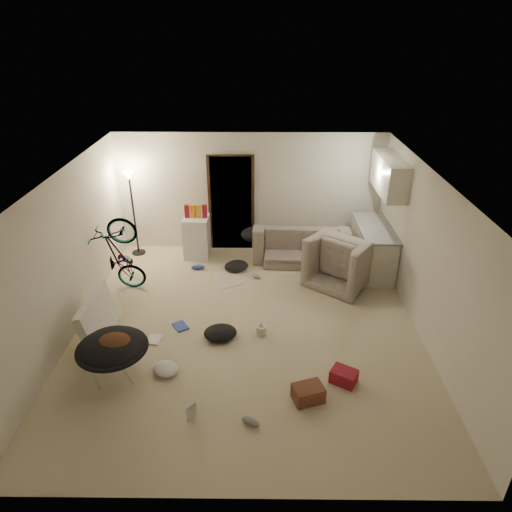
{
  "coord_description": "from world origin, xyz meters",
  "views": [
    {
      "loc": [
        0.2,
        -6.07,
        4.46
      ],
      "look_at": [
        0.14,
        0.6,
        1.0
      ],
      "focal_mm": 32.0,
      "sensor_mm": 36.0,
      "label": 1
    }
  ],
  "objects_px": {
    "armchair": "(346,263)",
    "saucer_chair": "(113,353)",
    "mini_fridge": "(197,237)",
    "drink_case_b": "(344,376)",
    "floor_lamp": "(131,195)",
    "tv_box": "(98,318)",
    "drink_case_a": "(308,393)",
    "juicer": "(261,330)",
    "sofa": "(300,246)",
    "bicycle": "(122,271)",
    "kitchen_counter": "(373,249)"
  },
  "relations": [
    {
      "from": "armchair",
      "to": "bicycle",
      "type": "xyz_separation_m",
      "value": [
        -4.13,
        -0.41,
        0.04
      ]
    },
    {
      "from": "bicycle",
      "to": "drink_case_a",
      "type": "height_order",
      "value": "bicycle"
    },
    {
      "from": "kitchen_counter",
      "to": "drink_case_a",
      "type": "bearing_deg",
      "value": -113.83
    },
    {
      "from": "bicycle",
      "to": "saucer_chair",
      "type": "height_order",
      "value": "bicycle"
    },
    {
      "from": "kitchen_counter",
      "to": "mini_fridge",
      "type": "height_order",
      "value": "kitchen_counter"
    },
    {
      "from": "tv_box",
      "to": "drink_case_a",
      "type": "height_order",
      "value": "tv_box"
    },
    {
      "from": "bicycle",
      "to": "tv_box",
      "type": "xyz_separation_m",
      "value": [
        0.0,
        -1.42,
        -0.04
      ]
    },
    {
      "from": "bicycle",
      "to": "tv_box",
      "type": "bearing_deg",
      "value": -179.21
    },
    {
      "from": "tv_box",
      "to": "drink_case_a",
      "type": "relative_size",
      "value": 2.79
    },
    {
      "from": "armchair",
      "to": "saucer_chair",
      "type": "height_order",
      "value": "armchair"
    },
    {
      "from": "mini_fridge",
      "to": "drink_case_b",
      "type": "relative_size",
      "value": 2.56
    },
    {
      "from": "mini_fridge",
      "to": "juicer",
      "type": "distance_m",
      "value": 3.07
    },
    {
      "from": "mini_fridge",
      "to": "tv_box",
      "type": "height_order",
      "value": "mini_fridge"
    },
    {
      "from": "tv_box",
      "to": "armchair",
      "type": "bearing_deg",
      "value": 25.44
    },
    {
      "from": "kitchen_counter",
      "to": "armchair",
      "type": "bearing_deg",
      "value": -143.11
    },
    {
      "from": "tv_box",
      "to": "floor_lamp",
      "type": "bearing_deg",
      "value": 93.45
    },
    {
      "from": "drink_case_b",
      "to": "juicer",
      "type": "xyz_separation_m",
      "value": [
        -1.13,
        1.06,
        -0.0
      ]
    },
    {
      "from": "floor_lamp",
      "to": "bicycle",
      "type": "xyz_separation_m",
      "value": [
        0.1,
        -1.51,
        -0.91
      ]
    },
    {
      "from": "floor_lamp",
      "to": "drink_case_b",
      "type": "xyz_separation_m",
      "value": [
        3.77,
        -3.9,
        -1.21
      ]
    },
    {
      "from": "kitchen_counter",
      "to": "drink_case_a",
      "type": "distance_m",
      "value": 3.93
    },
    {
      "from": "bicycle",
      "to": "sofa",
      "type": "bearing_deg",
      "value": -67.8
    },
    {
      "from": "mini_fridge",
      "to": "saucer_chair",
      "type": "height_order",
      "value": "mini_fridge"
    },
    {
      "from": "mini_fridge",
      "to": "drink_case_b",
      "type": "height_order",
      "value": "mini_fridge"
    },
    {
      "from": "saucer_chair",
      "to": "tv_box",
      "type": "xyz_separation_m",
      "value": [
        -0.5,
        0.89,
        -0.05
      ]
    },
    {
      "from": "floor_lamp",
      "to": "armchair",
      "type": "relative_size",
      "value": 1.65
    },
    {
      "from": "sofa",
      "to": "saucer_chair",
      "type": "relative_size",
      "value": 2.0
    },
    {
      "from": "mini_fridge",
      "to": "juicer",
      "type": "xyz_separation_m",
      "value": [
        1.34,
        -2.74,
        -0.34
      ]
    },
    {
      "from": "drink_case_b",
      "to": "floor_lamp",
      "type": "bearing_deg",
      "value": 165.28
    },
    {
      "from": "armchair",
      "to": "drink_case_b",
      "type": "xyz_separation_m",
      "value": [
        -0.47,
        -2.8,
        -0.26
      ]
    },
    {
      "from": "floor_lamp",
      "to": "sofa",
      "type": "bearing_deg",
      "value": -3.32
    },
    {
      "from": "bicycle",
      "to": "juicer",
      "type": "relative_size",
      "value": 6.46
    },
    {
      "from": "mini_fridge",
      "to": "saucer_chair",
      "type": "distance_m",
      "value": 3.78
    },
    {
      "from": "mini_fridge",
      "to": "kitchen_counter",
      "type": "bearing_deg",
      "value": -6.52
    },
    {
      "from": "sofa",
      "to": "bicycle",
      "type": "height_order",
      "value": "bicycle"
    },
    {
      "from": "drink_case_a",
      "to": "floor_lamp",
      "type": "bearing_deg",
      "value": 108.76
    },
    {
      "from": "kitchen_counter",
      "to": "mini_fridge",
      "type": "xyz_separation_m",
      "value": [
        -3.54,
        0.55,
        -0.0
      ]
    },
    {
      "from": "saucer_chair",
      "to": "floor_lamp",
      "type": "bearing_deg",
      "value": 98.99
    },
    {
      "from": "mini_fridge",
      "to": "drink_case_b",
      "type": "xyz_separation_m",
      "value": [
        2.48,
        -3.8,
        -0.34
      ]
    },
    {
      "from": "kitchen_counter",
      "to": "drink_case_b",
      "type": "xyz_separation_m",
      "value": [
        -1.06,
        -3.25,
        -0.34
      ]
    },
    {
      "from": "armchair",
      "to": "mini_fridge",
      "type": "height_order",
      "value": "mini_fridge"
    },
    {
      "from": "sofa",
      "to": "tv_box",
      "type": "distance_m",
      "value": 4.32
    },
    {
      "from": "saucer_chair",
      "to": "drink_case_b",
      "type": "relative_size",
      "value": 2.86
    },
    {
      "from": "tv_box",
      "to": "drink_case_b",
      "type": "height_order",
      "value": "tv_box"
    },
    {
      "from": "floor_lamp",
      "to": "saucer_chair",
      "type": "distance_m",
      "value": 3.97
    },
    {
      "from": "mini_fridge",
      "to": "juicer",
      "type": "relative_size",
      "value": 3.69
    },
    {
      "from": "floor_lamp",
      "to": "bicycle",
      "type": "distance_m",
      "value": 1.77
    },
    {
      "from": "sofa",
      "to": "saucer_chair",
      "type": "xyz_separation_m",
      "value": [
        -2.84,
        -3.62,
        0.13
      ]
    },
    {
      "from": "sofa",
      "to": "saucer_chair",
      "type": "distance_m",
      "value": 4.6
    },
    {
      "from": "bicycle",
      "to": "saucer_chair",
      "type": "bearing_deg",
      "value": -166.88
    },
    {
      "from": "sofa",
      "to": "drink_case_b",
      "type": "relative_size",
      "value": 5.72
    }
  ]
}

